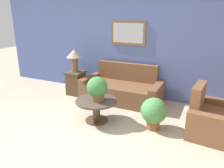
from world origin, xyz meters
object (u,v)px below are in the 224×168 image
Objects in this scene: coffee_table at (96,106)px; potted_plant_floor at (154,112)px; side_table at (76,83)px; table_lamp at (74,56)px; potted_plant_on_table at (97,88)px; couch_main at (122,89)px; armchair at (216,120)px.

coffee_table is 1.15m from potted_plant_floor.
table_lamp is at bearing 0.00° from side_table.
potted_plant_floor is (2.42, -0.95, 0.02)m from side_table.
potted_plant_on_table is (1.32, -1.15, -0.33)m from table_lamp.
table_lamp is (-1.31, -0.13, 0.77)m from couch_main.
armchair is at bearing -20.17° from couch_main.
side_table reaches higher than coffee_table.
armchair is 2.28m from potted_plant_on_table.
armchair reaches higher than potted_plant_floor.
potted_plant_on_table is at bearing -169.68° from potted_plant_floor.
potted_plant_on_table is (0.01, -1.28, 0.44)m from couch_main.
potted_plant_floor is at bearing -44.20° from couch_main.
armchair is (2.19, -0.80, -0.00)m from couch_main.
armchair is at bearing -10.86° from side_table.
potted_plant_floor is at bearing 109.72° from armchair.
side_table is at bearing 138.36° from coffee_table.
table_lamp reaches higher than potted_plant_floor.
side_table is at bearing 84.50° from armchair.
coffee_table is at bearing 107.33° from armchair.
side_table is at bearing 0.00° from table_lamp.
side_table is at bearing 158.62° from potted_plant_floor.
potted_plant_on_table reaches higher than side_table.
potted_plant_on_table reaches higher than coffee_table.
armchair is 2.25× the size of potted_plant_on_table.
coffee_table is 1.71× the size of potted_plant_on_table.
coffee_table is 0.39m from potted_plant_on_table.
potted_plant_on_table is (1.32, -1.15, 0.40)m from side_table.
potted_plant_on_table reaches higher than couch_main.
table_lamp reaches higher than coffee_table.
couch_main reaches higher than side_table.
potted_plant_floor is at bearing 9.65° from coffee_table.
side_table is at bearing 138.96° from potted_plant_on_table.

